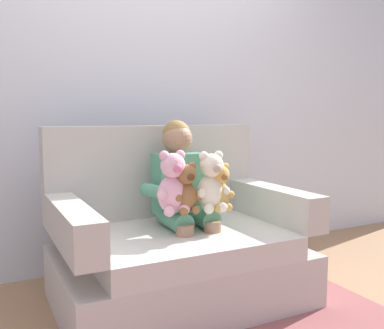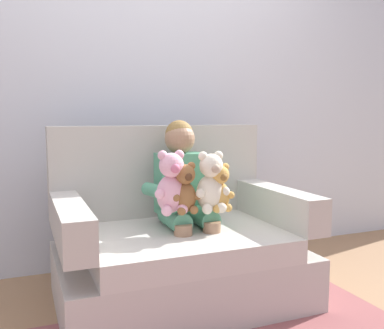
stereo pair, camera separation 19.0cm
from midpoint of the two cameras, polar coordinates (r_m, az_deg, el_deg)
ground_plane at (r=2.46m, az=-3.98°, el=-17.75°), size 8.00×8.00×0.00m
back_wall at (r=2.97m, az=-9.99°, el=12.03°), size 6.00×0.10×2.60m
armchair at (r=2.40m, az=-4.50°, el=-10.80°), size 1.29×0.88×0.95m
seated_child at (r=2.36m, az=-3.60°, el=-3.08°), size 0.45×0.39×0.82m
plush_pink at (r=2.16m, az=-5.11°, el=-2.69°), size 0.19×0.16×0.32m
plush_honey at (r=2.23m, az=1.30°, el=-3.24°), size 0.15×0.12×0.25m
plush_cream at (r=2.21m, az=0.14°, el=-2.55°), size 0.19×0.15×0.32m
plush_brown at (r=2.17m, az=-3.26°, el=-3.39°), size 0.16×0.13×0.26m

